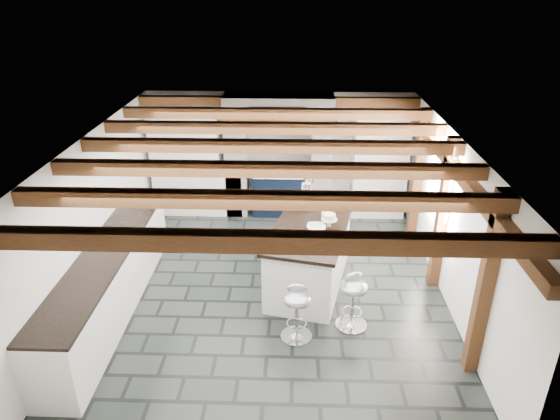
{
  "coord_description": "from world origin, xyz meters",
  "views": [
    {
      "loc": [
        0.32,
        -6.27,
        4.22
      ],
      "look_at": [
        0.1,
        0.4,
        1.1
      ],
      "focal_mm": 32.0,
      "sensor_mm": 36.0,
      "label": 1
    }
  ],
  "objects_px": {
    "bar_stool_far": "(297,307)",
    "range_cooker": "(279,190)",
    "bar_stool_near": "(353,295)",
    "kitchen_island": "(310,254)"
  },
  "relations": [
    {
      "from": "bar_stool_far",
      "to": "range_cooker",
      "type": "bearing_deg",
      "value": 95.73
    },
    {
      "from": "range_cooker",
      "to": "bar_stool_far",
      "type": "distance_m",
      "value": 3.81
    },
    {
      "from": "range_cooker",
      "to": "bar_stool_far",
      "type": "bearing_deg",
      "value": -84.53
    },
    {
      "from": "range_cooker",
      "to": "bar_stool_near",
      "type": "xyz_separation_m",
      "value": [
        1.09,
        -3.53,
        0.02
      ]
    },
    {
      "from": "kitchen_island",
      "to": "bar_stool_far",
      "type": "relative_size",
      "value": 2.81
    },
    {
      "from": "range_cooker",
      "to": "kitchen_island",
      "type": "relative_size",
      "value": 0.47
    },
    {
      "from": "range_cooker",
      "to": "bar_stool_near",
      "type": "relative_size",
      "value": 1.29
    },
    {
      "from": "range_cooker",
      "to": "bar_stool_far",
      "type": "relative_size",
      "value": 1.32
    },
    {
      "from": "kitchen_island",
      "to": "bar_stool_near",
      "type": "distance_m",
      "value": 1.15
    },
    {
      "from": "range_cooker",
      "to": "bar_stool_near",
      "type": "distance_m",
      "value": 3.7
    }
  ]
}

